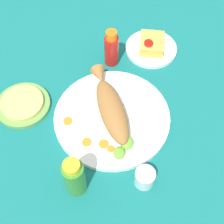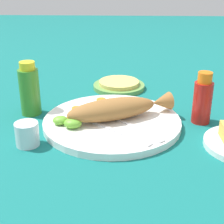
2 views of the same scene
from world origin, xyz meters
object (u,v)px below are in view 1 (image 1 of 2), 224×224
object	(u,v)px
fork_near	(134,99)
tortilla_plate	(23,105)
fried_fish	(110,106)
salt_cup	(145,178)
side_plate_fries	(151,49)
hot_sauce_bottle_green	(74,177)
fork_far	(141,110)
hot_sauce_bottle_red	(111,49)
main_plate	(112,117)

from	to	relation	value
fork_near	tortilla_plate	distance (m)	0.35
fried_fish	salt_cup	size ratio (longest dim) A/B	5.16
fried_fish	side_plate_fries	distance (m)	0.32
fork_near	hot_sauce_bottle_green	world-z (taller)	hot_sauce_bottle_green
fried_fish	hot_sauce_bottle_green	xyz separation A→B (m)	(0.24, -0.06, 0.03)
hot_sauce_bottle_green	tortilla_plate	bearing A→B (deg)	-138.02
tortilla_plate	salt_cup	bearing A→B (deg)	62.72
fork_near	tortilla_plate	size ratio (longest dim) A/B	0.87
salt_cup	tortilla_plate	xyz separation A→B (m)	(-0.21, -0.40, -0.02)
fried_fish	salt_cup	world-z (taller)	fried_fish
fork_near	side_plate_fries	bearing A→B (deg)	39.13
salt_cup	hot_sauce_bottle_green	bearing A→B (deg)	-78.42
fork_far	salt_cup	bearing A→B (deg)	-133.50
hot_sauce_bottle_red	salt_cup	world-z (taller)	hot_sauce_bottle_red
hot_sauce_bottle_red	side_plate_fries	distance (m)	0.16
hot_sauce_bottle_red	salt_cup	distance (m)	0.45
main_plate	fork_near	xyz separation A→B (m)	(-0.07, 0.06, 0.01)
main_plate	fork_near	world-z (taller)	fork_near
tortilla_plate	fried_fish	bearing A→B (deg)	90.48
main_plate	fork_near	distance (m)	0.09
main_plate	hot_sauce_bottle_green	world-z (taller)	hot_sauce_bottle_green
fork_far	hot_sauce_bottle_red	xyz separation A→B (m)	(-0.21, -0.12, 0.04)
hot_sauce_bottle_red	hot_sauce_bottle_green	bearing A→B (deg)	-4.79
fork_far	hot_sauce_bottle_green	distance (m)	0.31
main_plate	fork_far	size ratio (longest dim) A/B	2.39
main_plate	salt_cup	distance (m)	0.22
salt_cup	side_plate_fries	size ratio (longest dim) A/B	0.31
fork_far	tortilla_plate	xyz separation A→B (m)	(0.02, -0.37, -0.01)
hot_sauce_bottle_green	side_plate_fries	distance (m)	0.57
main_plate	hot_sauce_bottle_red	xyz separation A→B (m)	(-0.24, -0.03, 0.05)
fork_far	side_plate_fries	bearing A→B (deg)	36.74
fork_far	side_plate_fries	distance (m)	0.28
hot_sauce_bottle_green	fried_fish	bearing A→B (deg)	165.73
main_plate	side_plate_fries	bearing A→B (deg)	161.12
side_plate_fries	tortilla_plate	bearing A→B (deg)	-53.00
main_plate	hot_sauce_bottle_green	xyz separation A→B (m)	(0.23, -0.07, 0.06)
fork_far	salt_cup	xyz separation A→B (m)	(0.22, 0.02, 0.00)
side_plate_fries	fried_fish	bearing A→B (deg)	-20.92
side_plate_fries	tortilla_plate	size ratio (longest dim) A/B	1.06
fork_near	hot_sauce_bottle_green	xyz separation A→B (m)	(0.30, -0.13, 0.05)
side_plate_fries	hot_sauce_bottle_red	bearing A→B (deg)	-61.56
fried_fish	fork_near	xyz separation A→B (m)	(-0.05, 0.07, -0.03)
fried_fish	fork_near	distance (m)	0.09
hot_sauce_bottle_red	side_plate_fries	world-z (taller)	hot_sauce_bottle_red
main_plate	hot_sauce_bottle_red	world-z (taller)	hot_sauce_bottle_red
fork_far	tortilla_plate	distance (m)	0.38
main_plate	hot_sauce_bottle_green	size ratio (longest dim) A/B	2.39
salt_cup	tortilla_plate	size ratio (longest dim) A/B	0.32
fork_near	hot_sauce_bottle_red	bearing A→B (deg)	78.12
fried_fish	fork_far	size ratio (longest dim) A/B	1.93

